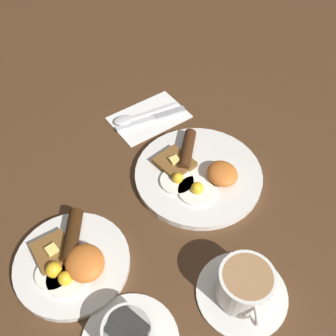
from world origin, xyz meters
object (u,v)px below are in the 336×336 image
object	(u,v)px
knife	(155,117)
breakfast_plate_near	(198,173)
breakfast_plate_far	(72,261)
teacup_near	(244,287)
spoon	(130,118)

from	to	relation	value
knife	breakfast_plate_near	bearing A→B (deg)	93.08
breakfast_plate_far	knife	distance (m)	0.43
breakfast_plate_near	teacup_near	xyz separation A→B (m)	(-0.27, 0.07, 0.02)
spoon	breakfast_plate_near	bearing A→B (deg)	104.88
breakfast_plate_far	spoon	xyz separation A→B (m)	(0.31, -0.26, -0.01)
breakfast_plate_far	teacup_near	bearing A→B (deg)	-129.20
breakfast_plate_near	spoon	distance (m)	0.24
spoon	teacup_near	bearing A→B (deg)	90.07
breakfast_plate_near	spoon	world-z (taller)	breakfast_plate_near
teacup_near	knife	world-z (taller)	teacup_near
breakfast_plate_far	knife	size ratio (longest dim) A/B	1.15
breakfast_plate_near	teacup_near	size ratio (longest dim) A/B	1.73
teacup_near	knife	distance (m)	0.49
breakfast_plate_near	teacup_near	world-z (taller)	teacup_near
knife	spoon	bearing A→B (deg)	-21.20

